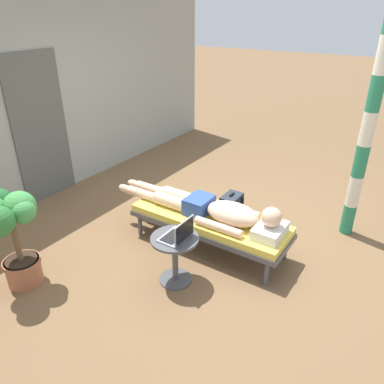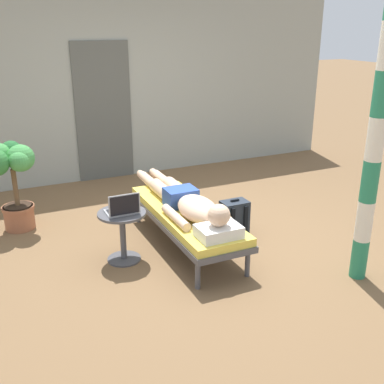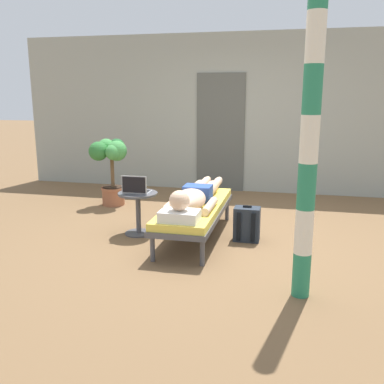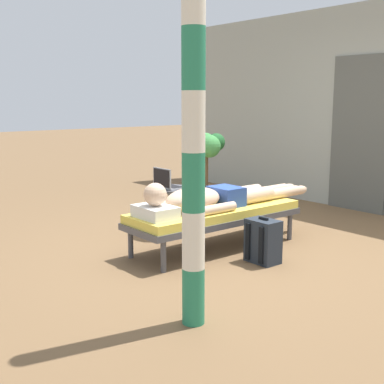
{
  "view_description": "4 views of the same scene",
  "coord_description": "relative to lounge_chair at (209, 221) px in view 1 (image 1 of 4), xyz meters",
  "views": [
    {
      "loc": [
        -3.35,
        -1.99,
        2.56
      ],
      "look_at": [
        -0.13,
        0.13,
        0.61
      ],
      "focal_mm": 34.71,
      "sensor_mm": 36.0,
      "label": 1
    },
    {
      "loc": [
        -2.07,
        -4.31,
        2.29
      ],
      "look_at": [
        -0.22,
        -0.34,
        0.68
      ],
      "focal_mm": 43.64,
      "sensor_mm": 36.0,
      "label": 2
    },
    {
      "loc": [
        0.88,
        -4.95,
        1.69
      ],
      "look_at": [
        -0.23,
        -0.22,
        0.58
      ],
      "focal_mm": 40.16,
      "sensor_mm": 36.0,
      "label": 3
    },
    {
      "loc": [
        3.5,
        -3.47,
        1.48
      ],
      "look_at": [
        -0.41,
        -0.28,
        0.56
      ],
      "focal_mm": 47.87,
      "sensor_mm": 36.0,
      "label": 4
    }
  ],
  "objects": [
    {
      "name": "side_table",
      "position": [
        -0.71,
        -0.02,
        0.01
      ],
      "size": [
        0.48,
        0.48,
        0.52
      ],
      "color": "#4C4C51",
      "rests_on": "ground"
    },
    {
      "name": "potted_plant",
      "position": [
        -1.6,
        1.24,
        0.32
      ],
      "size": [
        0.56,
        0.54,
        1.02
      ],
      "color": "#9E5B3D",
      "rests_on": "ground"
    },
    {
      "name": "porch_post",
      "position": [
        1.21,
        -1.28,
        0.99
      ],
      "size": [
        0.15,
        0.15,
        2.68
      ],
      "color": "#267F59",
      "rests_on": "ground"
    },
    {
      "name": "ground_plane",
      "position": [
        0.2,
        0.16,
        -0.35
      ],
      "size": [
        40.0,
        40.0,
        0.0
      ],
      "primitive_type": "plane",
      "color": "brown"
    },
    {
      "name": "lounge_chair",
      "position": [
        0.0,
        0.0,
        0.0
      ],
      "size": [
        0.62,
        1.86,
        0.42
      ],
      "color": "#4C4C51",
      "rests_on": "ground"
    },
    {
      "name": "house_door_panel",
      "position": [
        -0.15,
        2.66,
        0.67
      ],
      "size": [
        0.84,
        0.03,
        2.04
      ],
      "primitive_type": "cube",
      "color": "#545651",
      "rests_on": "ground"
    },
    {
      "name": "laptop",
      "position": [
        -0.71,
        -0.07,
        0.24
      ],
      "size": [
        0.31,
        0.24,
        0.23
      ],
      "color": "#A5A8AD",
      "rests_on": "side_table"
    },
    {
      "name": "person_reclining",
      "position": [
        -0.0,
        -0.05,
        0.17
      ],
      "size": [
        0.53,
        2.17,
        0.32
      ],
      "color": "white",
      "rests_on": "lounge_chair"
    },
    {
      "name": "house_wall_back",
      "position": [
        -0.0,
        2.77,
        1.0
      ],
      "size": [
        7.6,
        0.2,
        2.7
      ],
      "primitive_type": "cube",
      "color": "#999E93",
      "rests_on": "ground"
    },
    {
      "name": "backpack",
      "position": [
        0.61,
        0.04,
        -0.15
      ],
      "size": [
        0.3,
        0.26,
        0.42
      ],
      "color": "#262D38",
      "rests_on": "ground"
    }
  ]
}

